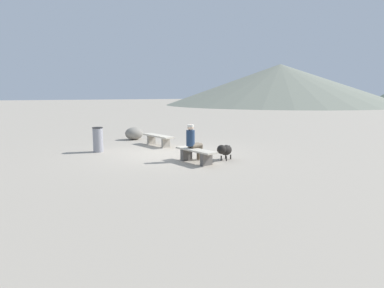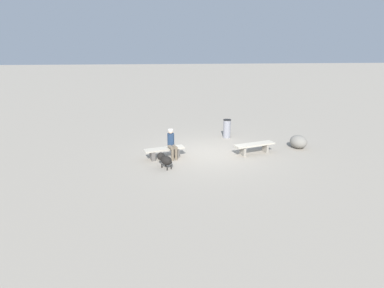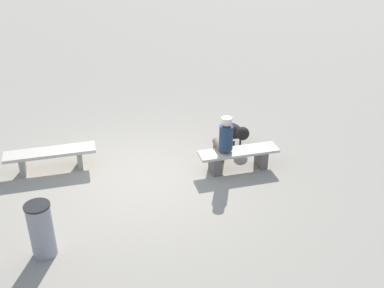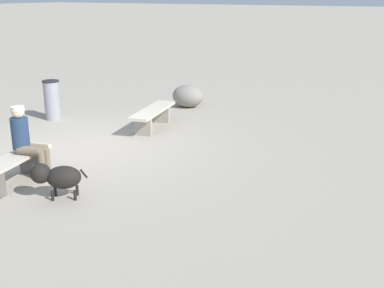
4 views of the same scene
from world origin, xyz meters
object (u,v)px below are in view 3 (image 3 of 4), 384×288
at_px(seated_person, 224,139).
at_px(bench_right, 238,157).
at_px(bench_left, 50,156).
at_px(trash_bin, 41,230).
at_px(dog, 236,132).

bearing_deg(seated_person, bench_right, -20.71).
bearing_deg(bench_left, trash_bin, -92.24).
bearing_deg(trash_bin, dog, 46.09).
bearing_deg(bench_right, trash_bin, -156.36).
relative_size(bench_left, bench_right, 1.09).
height_order(seated_person, trash_bin, seated_person).
xyz_separation_m(bench_left, seated_person, (3.57, -0.03, 0.35)).
height_order(bench_left, seated_person, seated_person).
bearing_deg(bench_right, seated_person, 160.34).
relative_size(bench_left, trash_bin, 1.98).
distance_m(bench_right, seated_person, 0.50).
xyz_separation_m(bench_right, trash_bin, (-3.37, -2.53, 0.18)).
relative_size(bench_right, dog, 2.31).
relative_size(bench_right, seated_person, 1.40).
xyz_separation_m(bench_right, seated_person, (-0.30, 0.03, 0.40)).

